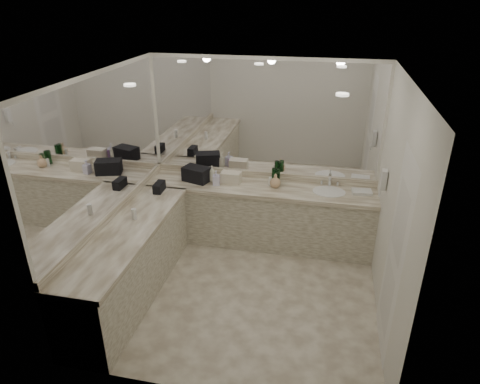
% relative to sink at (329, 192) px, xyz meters
% --- Properties ---
extents(floor, '(3.20, 3.20, 0.00)m').
position_rel_sink_xyz_m(floor, '(-0.95, -1.20, -0.90)').
color(floor, beige).
rests_on(floor, ground).
extents(ceiling, '(3.20, 3.20, 0.00)m').
position_rel_sink_xyz_m(ceiling, '(-0.95, -1.20, 1.71)').
color(ceiling, white).
rests_on(ceiling, floor).
extents(wall_back, '(3.20, 0.02, 2.60)m').
position_rel_sink_xyz_m(wall_back, '(-0.95, 0.30, 0.41)').
color(wall_back, silver).
rests_on(wall_back, floor).
extents(wall_left, '(0.02, 3.00, 2.60)m').
position_rel_sink_xyz_m(wall_left, '(-2.55, -1.20, 0.41)').
color(wall_left, silver).
rests_on(wall_left, floor).
extents(wall_right, '(0.02, 3.00, 2.60)m').
position_rel_sink_xyz_m(wall_right, '(0.65, -1.20, 0.41)').
color(wall_right, silver).
rests_on(wall_right, floor).
extents(vanity_back_base, '(3.20, 0.60, 0.84)m').
position_rel_sink_xyz_m(vanity_back_base, '(-0.95, 0.00, -0.48)').
color(vanity_back_base, beige).
rests_on(vanity_back_base, floor).
extents(vanity_back_top, '(3.20, 0.64, 0.06)m').
position_rel_sink_xyz_m(vanity_back_top, '(-0.95, -0.01, -0.03)').
color(vanity_back_top, silver).
rests_on(vanity_back_top, vanity_back_base).
extents(vanity_left_base, '(0.60, 2.40, 0.84)m').
position_rel_sink_xyz_m(vanity_left_base, '(-2.25, -1.50, -0.48)').
color(vanity_left_base, beige).
rests_on(vanity_left_base, floor).
extents(vanity_left_top, '(0.64, 2.42, 0.06)m').
position_rel_sink_xyz_m(vanity_left_top, '(-2.24, -1.50, -0.03)').
color(vanity_left_top, silver).
rests_on(vanity_left_top, vanity_left_base).
extents(backsplash_back, '(3.20, 0.04, 0.10)m').
position_rel_sink_xyz_m(backsplash_back, '(-0.95, 0.28, 0.05)').
color(backsplash_back, silver).
rests_on(backsplash_back, vanity_back_top).
extents(backsplash_left, '(0.04, 3.00, 0.10)m').
position_rel_sink_xyz_m(backsplash_left, '(-2.53, -1.20, 0.05)').
color(backsplash_left, silver).
rests_on(backsplash_left, vanity_left_top).
extents(mirror_back, '(3.12, 0.01, 1.55)m').
position_rel_sink_xyz_m(mirror_back, '(-0.95, 0.29, 0.88)').
color(mirror_back, white).
rests_on(mirror_back, wall_back).
extents(mirror_left, '(0.01, 2.92, 1.55)m').
position_rel_sink_xyz_m(mirror_left, '(-2.54, -1.20, 0.88)').
color(mirror_left, white).
rests_on(mirror_left, wall_left).
extents(sink, '(0.44, 0.44, 0.03)m').
position_rel_sink_xyz_m(sink, '(0.00, 0.00, 0.00)').
color(sink, white).
rests_on(sink, vanity_back_top).
extents(faucet, '(0.24, 0.16, 0.14)m').
position_rel_sink_xyz_m(faucet, '(0.00, 0.21, 0.07)').
color(faucet, silver).
rests_on(faucet, vanity_back_top).
extents(wall_phone, '(0.06, 0.10, 0.24)m').
position_rel_sink_xyz_m(wall_phone, '(0.61, -0.50, 0.46)').
color(wall_phone, white).
rests_on(wall_phone, wall_right).
extents(door, '(0.02, 0.82, 2.10)m').
position_rel_sink_xyz_m(door, '(0.64, -1.70, 0.16)').
color(door, white).
rests_on(door, wall_right).
extents(black_toiletry_bag, '(0.42, 0.33, 0.21)m').
position_rel_sink_xyz_m(black_toiletry_bag, '(-1.86, -0.01, 0.11)').
color(black_toiletry_bag, black).
rests_on(black_toiletry_bag, vanity_back_top).
extents(black_bag_spill, '(0.11, 0.24, 0.13)m').
position_rel_sink_xyz_m(black_bag_spill, '(-2.25, -0.45, 0.07)').
color(black_bag_spill, black).
rests_on(black_bag_spill, vanity_left_top).
extents(cream_cosmetic_case, '(0.28, 0.18, 0.16)m').
position_rel_sink_xyz_m(cream_cosmetic_case, '(-1.37, 0.03, 0.08)').
color(cream_cosmetic_case, beige).
rests_on(cream_cosmetic_case, vanity_back_top).
extents(hand_towel, '(0.27, 0.20, 0.04)m').
position_rel_sink_xyz_m(hand_towel, '(0.43, 0.05, 0.03)').
color(hand_towel, white).
rests_on(hand_towel, vanity_back_top).
extents(lotion_left, '(0.06, 0.06, 0.13)m').
position_rel_sink_xyz_m(lotion_left, '(-2.25, -1.25, 0.07)').
color(lotion_left, white).
rests_on(lotion_left, vanity_left_top).
extents(soap_bottle_a, '(0.11, 0.11, 0.23)m').
position_rel_sink_xyz_m(soap_bottle_a, '(-1.64, 0.02, 0.12)').
color(soap_bottle_a, white).
rests_on(soap_bottle_a, vanity_back_top).
extents(soap_bottle_b, '(0.11, 0.12, 0.21)m').
position_rel_sink_xyz_m(soap_bottle_b, '(-1.55, -0.09, 0.11)').
color(soap_bottle_b, silver).
rests_on(soap_bottle_b, vanity_back_top).
extents(soap_bottle_c, '(0.19, 0.19, 0.19)m').
position_rel_sink_xyz_m(soap_bottle_c, '(-0.73, 0.00, 0.10)').
color(soap_bottle_c, '#D8AE81').
rests_on(soap_bottle_c, vanity_back_top).
extents(green_bottle_0, '(0.07, 0.07, 0.20)m').
position_rel_sink_xyz_m(green_bottle_0, '(-0.71, 0.05, 0.10)').
color(green_bottle_0, '#124D1C').
rests_on(green_bottle_0, vanity_back_top).
extents(green_bottle_1, '(0.07, 0.07, 0.21)m').
position_rel_sink_xyz_m(green_bottle_1, '(-0.73, 0.15, 0.11)').
color(green_bottle_1, '#124D1C').
rests_on(green_bottle_1, vanity_back_top).
extents(green_bottle_2, '(0.07, 0.07, 0.22)m').
position_rel_sink_xyz_m(green_bottle_2, '(-0.77, 0.14, 0.11)').
color(green_bottle_2, '#124D1C').
rests_on(green_bottle_2, vanity_back_top).
extents(amenity_bottle_0, '(0.06, 0.06, 0.12)m').
position_rel_sink_xyz_m(amenity_bottle_0, '(-1.44, 0.07, 0.07)').
color(amenity_bottle_0, '#E0B28C').
rests_on(amenity_bottle_0, vanity_back_top).
extents(amenity_bottle_1, '(0.05, 0.05, 0.09)m').
position_rel_sink_xyz_m(amenity_bottle_1, '(-1.43, 0.04, 0.05)').
color(amenity_bottle_1, '#E57F66').
rests_on(amenity_bottle_1, vanity_back_top).
extents(amenity_bottle_2, '(0.05, 0.05, 0.10)m').
position_rel_sink_xyz_m(amenity_bottle_2, '(-1.85, 0.01, 0.06)').
color(amenity_bottle_2, '#E57F66').
rests_on(amenity_bottle_2, vanity_back_top).
extents(amenity_bottle_3, '(0.04, 0.04, 0.12)m').
position_rel_sink_xyz_m(amenity_bottle_3, '(-1.53, -0.03, 0.07)').
color(amenity_bottle_3, '#9966B2').
rests_on(amenity_bottle_3, vanity_back_top).
extents(amenity_bottle_4, '(0.04, 0.04, 0.12)m').
position_rel_sink_xyz_m(amenity_bottle_4, '(-0.81, 0.04, 0.07)').
color(amenity_bottle_4, white).
rests_on(amenity_bottle_4, vanity_back_top).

